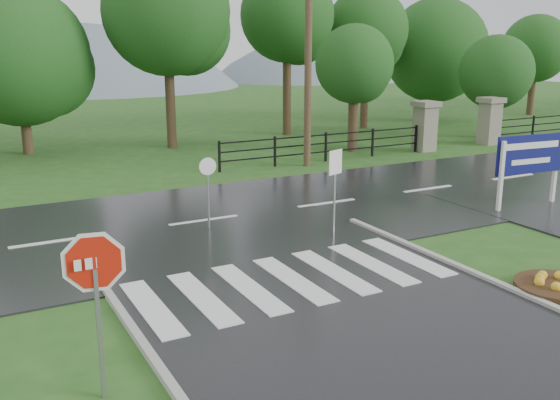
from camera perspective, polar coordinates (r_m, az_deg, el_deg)
main_road at (r=17.32m, az=-6.97°, el=-2.00°), size 90.00×8.00×0.04m
crosswalk at (r=13.01m, az=1.17°, el=-7.25°), size 6.50×2.80×0.02m
pillar_west at (r=28.91m, az=13.12°, el=6.70°), size 1.00×1.00×2.24m
pillar_east at (r=31.68m, az=18.63°, el=6.96°), size 1.00×1.00×2.24m
fence_west at (r=25.85m, az=4.22°, el=5.14°), size 9.58×0.08×1.20m
hills at (r=74.02m, az=-19.78°, el=-2.49°), size 102.00×48.00×48.00m
treeline at (r=30.72m, az=-14.83°, el=4.81°), size 83.20×5.20×10.00m
stop_sign at (r=8.72m, az=-16.55°, el=-6.74°), size 1.13×0.23×2.58m
estate_billboard at (r=19.79m, az=21.93°, el=3.60°), size 2.50×0.30×2.19m
flower_bed at (r=13.67m, az=24.01°, el=-7.18°), size 1.65×1.65×0.33m
reg_sign_small at (r=15.55m, az=5.06°, el=2.17°), size 0.48×0.19×2.25m
reg_sign_round at (r=16.15m, az=-6.60°, el=1.46°), size 0.46×0.07×1.96m
utility_pole_east at (r=24.47m, az=2.59°, el=12.84°), size 1.46×0.40×8.27m
entrance_tree_left at (r=28.09m, az=6.83°, el=12.19°), size 3.45×3.45×5.59m
entrance_tree_right at (r=33.83m, az=19.17°, el=10.96°), size 3.70×3.70×5.17m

